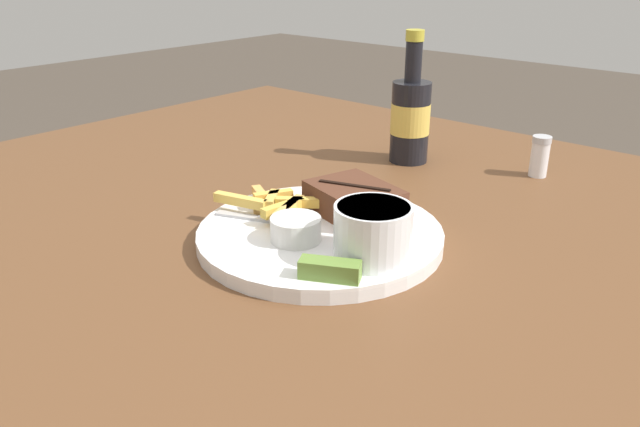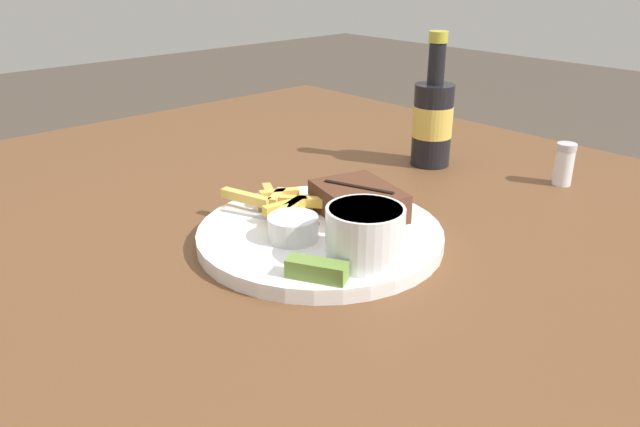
{
  "view_description": "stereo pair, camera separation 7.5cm",
  "coord_description": "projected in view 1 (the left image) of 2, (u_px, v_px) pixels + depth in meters",
  "views": [
    {
      "loc": [
        0.46,
        -0.52,
        1.1
      ],
      "look_at": [
        0.0,
        0.0,
        0.8
      ],
      "focal_mm": 35.0,
      "sensor_mm": 36.0,
      "label": 1
    },
    {
      "loc": [
        0.51,
        -0.47,
        1.1
      ],
      "look_at": [
        0.0,
        0.0,
        0.8
      ],
      "focal_mm": 35.0,
      "sensor_mm": 36.0,
      "label": 2
    }
  ],
  "objects": [
    {
      "name": "fries_pile",
      "position": [
        279.0,
        205.0,
        0.8
      ],
      "size": [
        0.13,
        0.1,
        0.02
      ],
      "color": "#F3B749",
      "rests_on": "dinner_plate"
    },
    {
      "name": "steak_portion",
      "position": [
        357.0,
        200.0,
        0.8
      ],
      "size": [
        0.13,
        0.12,
        0.04
      ],
      "color": "#512D1E",
      "rests_on": "dinner_plate"
    },
    {
      "name": "dining_table",
      "position": [
        320.0,
        289.0,
        0.79
      ],
      "size": [
        1.47,
        1.26,
        0.77
      ],
      "color": "brown",
      "rests_on": "ground_plane"
    },
    {
      "name": "fork_utensil",
      "position": [
        261.0,
        219.0,
        0.78
      ],
      "size": [
        0.13,
        0.06,
        0.0
      ],
      "rotation": [
        0.0,
        0.0,
        6.67
      ],
      "color": "#B7B7BC",
      "rests_on": "dinner_plate"
    },
    {
      "name": "dinner_plate",
      "position": [
        320.0,
        235.0,
        0.76
      ],
      "size": [
        0.3,
        0.3,
        0.02
      ],
      "color": "white",
      "rests_on": "dining_table"
    },
    {
      "name": "coleslaw_cup",
      "position": [
        373.0,
        230.0,
        0.68
      ],
      "size": [
        0.09,
        0.09,
        0.06
      ],
      "color": "white",
      "rests_on": "dinner_plate"
    },
    {
      "name": "beer_bottle",
      "position": [
        410.0,
        116.0,
        1.03
      ],
      "size": [
        0.07,
        0.07,
        0.22
      ],
      "color": "black",
      "rests_on": "dining_table"
    },
    {
      "name": "dipping_sauce_cup",
      "position": [
        297.0,
        228.0,
        0.72
      ],
      "size": [
        0.06,
        0.06,
        0.03
      ],
      "color": "silver",
      "rests_on": "dinner_plate"
    },
    {
      "name": "pickle_spear",
      "position": [
        330.0,
        270.0,
        0.64
      ],
      "size": [
        0.07,
        0.05,
        0.02
      ],
      "color": "olive",
      "rests_on": "dinner_plate"
    },
    {
      "name": "salt_shaker",
      "position": [
        540.0,
        156.0,
        0.98
      ],
      "size": [
        0.03,
        0.03,
        0.07
      ],
      "color": "white",
      "rests_on": "dining_table"
    }
  ]
}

